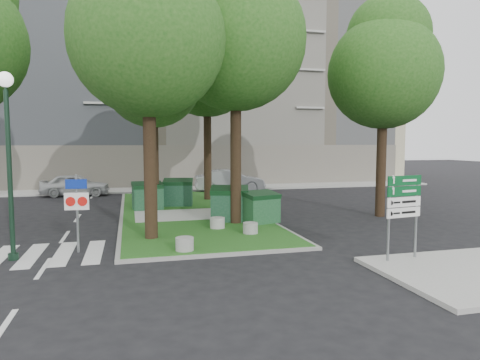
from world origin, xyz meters
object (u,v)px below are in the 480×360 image
object	(u,v)px
dumpster_b	(178,192)
car_silver	(230,181)
traffic_sign_pole	(77,203)
directional_sign	(403,204)
tree_median_far	(208,55)
litter_bin	(219,204)
tree_street_right	(385,63)
bollard_left	(185,244)
tree_median_near_left	(150,24)
tree_median_mid	(154,68)
street_lamp	(8,143)
bollard_mid	(217,223)
dumpster_d	(261,207)
tree_median_near_right	(237,26)
dumpster_c	(229,204)
dumpster_a	(148,196)
car_white	(75,185)
bollard_right	(250,228)

from	to	relation	value
dumpster_b	car_silver	bearing A→B (deg)	66.49
traffic_sign_pole	directional_sign	xyz separation A→B (m)	(8.98, -3.54, 0.13)
tree_median_far	directional_sign	bearing A→B (deg)	-78.28
dumpster_b	litter_bin	size ratio (longest dim) A/B	2.67
tree_street_right	bollard_left	size ratio (longest dim) A/B	18.11
tree_median_near_left	tree_median_mid	xyz separation A→B (m)	(0.50, 6.50, -0.34)
tree_street_right	litter_bin	size ratio (longest dim) A/B	15.89
bollard_left	street_lamp	size ratio (longest dim) A/B	0.10
street_lamp	directional_sign	bearing A→B (deg)	-16.27
bollard_left	bollard_mid	distance (m)	3.52
tree_median_near_left	dumpster_d	size ratio (longest dim) A/B	6.46
tree_median_near_right	street_lamp	xyz separation A→B (m)	(-7.59, -3.43, -4.61)
dumpster_c	litter_bin	size ratio (longest dim) A/B	2.85
bollard_mid	traffic_sign_pole	size ratio (longest dim) A/B	0.23
tree_median_near_left	bollard_left	world-z (taller)	tree_median_near_left
tree_median_mid	dumpster_a	distance (m)	6.22
dumpster_d	litter_bin	xyz separation A→B (m)	(-1.03, 3.38, -0.31)
dumpster_c	street_lamp	bearing A→B (deg)	-137.21
litter_bin	dumpster_b	bearing A→B (deg)	126.17
bollard_mid	dumpster_c	bearing A→B (deg)	60.20
tree_median_near_right	tree_street_right	distance (m)	7.09
dumpster_c	dumpster_d	bearing A→B (deg)	-18.57
dumpster_d	car_white	world-z (taller)	car_white
tree_median_mid	bollard_right	world-z (taller)	tree_median_mid
tree_median_near_left	dumpster_a	world-z (taller)	tree_median_near_left
bollard_left	tree_median_far	bearing A→B (deg)	75.93
car_white	traffic_sign_pole	bearing A→B (deg)	-170.19
tree_median_far	dumpster_d	world-z (taller)	tree_median_far
litter_bin	tree_median_near_right	bearing A→B (deg)	-87.82
tree_median_near_right	street_lamp	size ratio (longest dim) A/B	2.13
dumpster_b	traffic_sign_pole	distance (m)	9.39
dumpster_c	dumpster_b	bearing A→B (deg)	122.71
car_white	car_silver	bearing A→B (deg)	-89.64
tree_median_far	directional_sign	distance (m)	15.82
tree_median_mid	traffic_sign_pole	bearing A→B (deg)	-110.84
tree_median_near_left	tree_median_near_right	world-z (taller)	tree_median_near_right
directional_sign	tree_street_right	bearing A→B (deg)	52.68
bollard_right	bollard_left	bearing A→B (deg)	-144.44
street_lamp	directional_sign	xyz separation A→B (m)	(10.71, -3.12, -1.69)
tree_median_mid	litter_bin	distance (m)	7.29
dumpster_a	street_lamp	bearing A→B (deg)	-124.48
tree_median_near_left	car_silver	xyz separation A→B (m)	(5.88, 13.56, -6.53)
tree_street_right	directional_sign	distance (m)	9.64
tree_median_near_left	traffic_sign_pole	world-z (taller)	tree_median_near_left
tree_median_mid	traffic_sign_pole	world-z (taller)	tree_median_mid
tree_median_mid	car_silver	world-z (taller)	tree_median_mid
dumpster_a	traffic_sign_pole	world-z (taller)	traffic_sign_pole
litter_bin	directional_sign	distance (m)	10.26
tree_median_near_left	car_white	bearing A→B (deg)	106.42
tree_median_near_left	tree_median_far	xyz separation A→B (m)	(3.70, 9.50, 1.00)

